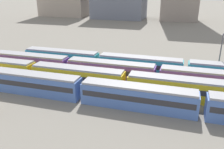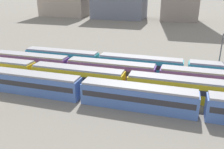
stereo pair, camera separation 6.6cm
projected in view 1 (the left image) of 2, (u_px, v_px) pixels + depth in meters
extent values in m
plane|color=slate|center=(43.00, 76.00, 50.27)|extent=(600.00, 600.00, 0.00)
cube|color=#4C70BC|center=(32.00, 84.00, 41.89)|extent=(18.00, 3.00, 3.40)
cube|color=#2D2D33|center=(32.00, 82.00, 41.75)|extent=(17.20, 3.06, 0.90)
cube|color=#939399|center=(31.00, 74.00, 41.23)|extent=(17.60, 2.70, 0.35)
cube|color=#4C70BC|center=(138.00, 98.00, 36.74)|extent=(18.00, 3.00, 3.40)
cube|color=#2D2D33|center=(138.00, 95.00, 36.59)|extent=(17.20, 3.06, 0.90)
cube|color=#939399|center=(138.00, 87.00, 36.08)|extent=(17.60, 2.70, 0.35)
cube|color=yellow|center=(78.00, 78.00, 44.82)|extent=(18.00, 3.00, 3.40)
cube|color=#2D2D33|center=(77.00, 76.00, 44.68)|extent=(17.20, 3.06, 0.90)
cube|color=#939399|center=(77.00, 68.00, 44.16)|extent=(17.60, 2.70, 0.35)
cube|color=yellow|center=(181.00, 90.00, 39.66)|extent=(18.00, 3.00, 3.40)
cube|color=#2D2D33|center=(181.00, 87.00, 39.52)|extent=(17.20, 3.06, 0.90)
cube|color=#939399|center=(182.00, 79.00, 39.00)|extent=(17.60, 2.70, 0.35)
cube|color=#6B429E|center=(31.00, 63.00, 53.29)|extent=(18.00, 3.00, 3.40)
cube|color=#2D2D33|center=(30.00, 61.00, 53.14)|extent=(17.20, 3.06, 0.90)
cube|color=#939399|center=(30.00, 55.00, 52.62)|extent=(17.60, 2.70, 0.35)
cube|color=#6B429E|center=(111.00, 71.00, 48.13)|extent=(18.00, 3.00, 3.40)
cube|color=#2D2D33|center=(111.00, 69.00, 47.98)|extent=(17.20, 3.06, 0.90)
cube|color=#939399|center=(111.00, 62.00, 47.47)|extent=(17.60, 2.70, 0.35)
cube|color=#6B429E|center=(210.00, 82.00, 42.97)|extent=(18.00, 3.00, 3.40)
cube|color=#2D2D33|center=(210.00, 79.00, 42.83)|extent=(17.20, 3.06, 0.90)
cube|color=#939399|center=(212.00, 72.00, 42.31)|extent=(17.60, 2.70, 0.35)
cube|color=teal|center=(62.00, 58.00, 56.56)|extent=(18.00, 3.00, 3.40)
cube|color=#2D2D33|center=(62.00, 57.00, 56.41)|extent=(17.20, 3.06, 0.90)
cube|color=#939399|center=(61.00, 51.00, 55.89)|extent=(17.60, 2.70, 0.35)
cube|color=teal|center=(140.00, 66.00, 51.40)|extent=(18.00, 3.00, 3.40)
cube|color=#2D2D33|center=(140.00, 64.00, 51.25)|extent=(17.20, 3.06, 0.90)
cube|color=#939399|center=(140.00, 57.00, 50.74)|extent=(17.60, 2.70, 0.35)
cylinder|color=#4C4C51|center=(220.00, 55.00, 48.78)|extent=(0.24, 0.24, 9.06)
cube|color=#47474C|center=(223.00, 36.00, 47.39)|extent=(0.16, 3.20, 0.16)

